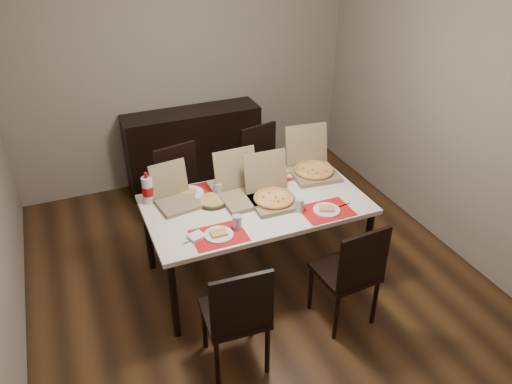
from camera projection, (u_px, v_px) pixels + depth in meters
ground at (253, 275)px, 4.48m from camera, size 3.80×4.00×0.02m
room_walls at (232, 71)px, 3.93m from camera, size 3.84×4.02×2.62m
sideboard at (194, 149)px, 5.66m from camera, size 1.50×0.40×0.90m
dining_table at (256, 209)px, 4.14m from camera, size 1.80×1.00×0.75m
chair_near_left at (237, 314)px, 3.34m from camera, size 0.45×0.45×0.93m
chair_near_right at (351, 271)px, 3.72m from camera, size 0.45×0.45×0.93m
chair_far_left at (183, 190)px, 4.74m from camera, size 0.50×0.50×0.93m
chair_far_right at (265, 167)px, 5.14m from camera, size 0.50×0.50×0.93m
setting_near_left at (221, 231)px, 3.71m from camera, size 0.47×0.30×0.11m
setting_near_right at (319, 209)px, 3.98m from camera, size 0.47×0.30×0.11m
setting_far_left at (194, 192)px, 4.20m from camera, size 0.49×0.30×0.11m
setting_far_right at (284, 173)px, 4.49m from camera, size 0.46×0.30×0.11m
napkin_loose at (267, 205)px, 4.05m from camera, size 0.16×0.16×0.02m
pizza_box_center at (272, 195)px, 4.08m from camera, size 0.38×0.42×0.37m
pizza_box_right at (312, 168)px, 4.49m from camera, size 0.44×0.48×0.40m
pizza_box_left at (175, 197)px, 4.07m from camera, size 0.36×0.39×0.31m
pizza_box_extra at (242, 191)px, 4.13m from camera, size 0.39×0.43×0.37m
faina_plate at (213, 201)px, 4.10m from camera, size 0.27×0.27×0.03m
dip_bowl at (265, 184)px, 4.34m from camera, size 0.15×0.15×0.03m
soda_bottle at (148, 190)px, 4.05m from camera, size 0.09×0.09×0.27m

